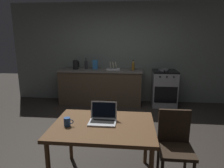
# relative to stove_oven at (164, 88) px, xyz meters

# --- Properties ---
(ground_plane) EXTENTS (12.00, 12.00, 0.00)m
(ground_plane) POSITION_rel_stove_oven_xyz_m (-1.18, -2.01, -0.45)
(ground_plane) COLOR #2D2823
(back_wall) EXTENTS (6.40, 0.10, 2.61)m
(back_wall) POSITION_rel_stove_oven_xyz_m (-0.88, 0.35, 0.85)
(back_wall) COLOR slate
(back_wall) RESTS_ON ground_plane
(kitchen_counter) EXTENTS (2.16, 0.64, 0.91)m
(kitchen_counter) POSITION_rel_stove_oven_xyz_m (-1.64, 0.00, 0.00)
(kitchen_counter) COLOR #4C3D2D
(kitchen_counter) RESTS_ON ground_plane
(stove_oven) EXTENTS (0.60, 0.62, 0.91)m
(stove_oven) POSITION_rel_stove_oven_xyz_m (0.00, 0.00, 0.00)
(stove_oven) COLOR gray
(stove_oven) RESTS_ON ground_plane
(dining_table) EXTENTS (1.18, 0.88, 0.73)m
(dining_table) POSITION_rel_stove_oven_xyz_m (-1.14, -2.91, 0.21)
(dining_table) COLOR brown
(dining_table) RESTS_ON ground_plane
(chair) EXTENTS (0.40, 0.40, 0.87)m
(chair) POSITION_rel_stove_oven_xyz_m (-0.29, -2.81, 0.04)
(chair) COLOR #2D2116
(chair) RESTS_ON ground_plane
(laptop) EXTENTS (0.32, 0.26, 0.23)m
(laptop) POSITION_rel_stove_oven_xyz_m (-1.16, -2.84, 0.33)
(laptop) COLOR silver
(laptop) RESTS_ON dining_table
(electric_kettle) EXTENTS (0.17, 0.15, 0.24)m
(electric_kettle) POSITION_rel_stove_oven_xyz_m (-2.29, 0.00, 0.57)
(electric_kettle) COLOR black
(electric_kettle) RESTS_ON kitchen_counter
(bottle) EXTENTS (0.07, 0.07, 0.26)m
(bottle) POSITION_rel_stove_oven_xyz_m (-0.80, -0.05, 0.58)
(bottle) COLOR #8C601E
(bottle) RESTS_ON kitchen_counter
(frying_pan) EXTENTS (0.25, 0.42, 0.05)m
(frying_pan) POSITION_rel_stove_oven_xyz_m (-0.04, -0.03, 0.48)
(frying_pan) COLOR gray
(frying_pan) RESTS_ON stove_oven
(coffee_mug) EXTENTS (0.11, 0.07, 0.10)m
(coffee_mug) POSITION_rel_stove_oven_xyz_m (-1.55, -3.00, 0.33)
(coffee_mug) COLOR #264C8C
(coffee_mug) RESTS_ON dining_table
(cereal_box) EXTENTS (0.13, 0.05, 0.24)m
(cereal_box) POSITION_rel_stove_oven_xyz_m (-1.77, 0.02, 0.58)
(cereal_box) COLOR #3372B2
(cereal_box) RESTS_ON kitchen_counter
(dish_rack) EXTENTS (0.34, 0.26, 0.21)m
(dish_rack) POSITION_rel_stove_oven_xyz_m (-1.30, 0.00, 0.50)
(dish_rack) COLOR silver
(dish_rack) RESTS_ON kitchen_counter
(bottle_b) EXTENTS (0.08, 0.08, 0.28)m
(bottle_b) POSITION_rel_stove_oven_xyz_m (-2.03, 0.08, 0.59)
(bottle_b) COLOR #2D2D33
(bottle_b) RESTS_ON kitchen_counter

